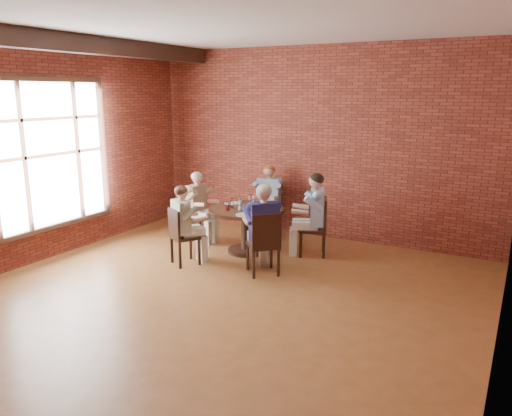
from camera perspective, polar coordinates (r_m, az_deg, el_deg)
The scene contains 29 objects.
floor at distance 6.45m, azimuth -5.37°, elevation -10.72°, with size 7.00×7.00×0.00m, color #9E5A31.
ceiling at distance 5.95m, azimuth -6.12°, elevation 20.78°, with size 7.00×7.00×0.00m, color silver.
wall_back at distance 9.05m, azimuth 7.00°, elevation 7.33°, with size 7.00×7.00×0.00m, color brown.
wall_left at distance 8.24m, azimuth -24.80°, elevation 5.66°, with size 7.00×7.00×0.00m, color brown.
wall_right at distance 4.94m, azimuth 27.16°, elevation 1.15°, with size 7.00×7.00×0.00m, color brown.
ceiling_beam at distance 7.59m, azimuth -22.20°, elevation 17.27°, with size 0.22×6.90×0.26m, color black.
window at distance 8.43m, azimuth -22.31°, elevation 5.69°, with size 0.10×2.16×2.36m.
dining_table at distance 8.18m, azimuth -1.12°, elevation -1.53°, with size 1.23×1.23×0.75m.
chair_a at distance 8.12m, azimuth 7.11°, elevation -1.88°, with size 0.56×0.56×0.94m.
diner_a at distance 8.08m, azimuth 6.52°, elevation -0.76°, with size 0.53×0.66×1.34m, color #3B699B, non-canonical shape.
chair_b at distance 9.27m, azimuth 1.59°, elevation 0.05°, with size 0.47×0.47×0.92m.
diner_b at distance 9.16m, azimuth 1.43°, elevation 0.87°, with size 0.51×0.63×1.31m, color gray, non-canonical shape.
chair_c at distance 8.92m, azimuth -6.82°, elevation -0.68°, with size 0.43×0.43×0.89m.
diner_c at distance 8.84m, azimuth -6.50°, elevation 0.10°, with size 0.47×0.58×1.24m, color brown, non-canonical shape.
chair_d at distance 7.69m, azimuth -8.62°, elevation -2.99°, with size 0.52×0.52×0.88m.
diner_d at distance 7.68m, azimuth -8.16°, elevation -1.96°, with size 0.47×0.58×1.23m, color tan, non-canonical shape.
chair_e at distance 7.16m, azimuth 0.97°, elevation -3.87°, with size 0.60×0.60×0.94m.
diner_e at distance 7.19m, azimuth 0.79°, elevation -2.48°, with size 0.53×0.65×1.33m, color #1C1C4F, non-canonical shape.
plate_a at distance 8.20m, azimuth 2.09°, elevation 0.14°, with size 0.26×0.26×0.01m, color white.
plate_b at distance 8.48m, azimuth 0.96°, elevation 0.59°, with size 0.26×0.26×0.01m, color white.
plate_c at distance 8.47m, azimuth -2.75°, elevation 0.56°, with size 0.26×0.26×0.01m, color white.
plate_d at distance 7.67m, azimuth -1.39°, elevation -0.78°, with size 0.26×0.26×0.01m, color white.
glass_a at distance 8.10m, azimuth 1.04°, elevation 0.43°, with size 0.07×0.07×0.14m, color white.
glass_b at distance 8.17m, azimuth -0.19°, elevation 0.55°, with size 0.07×0.07×0.14m, color white.
glass_c at distance 8.49m, azimuth -0.66°, elevation 1.03°, with size 0.07×0.07×0.14m, color white.
glass_d at distance 8.31m, azimuth -1.76°, elevation 0.76°, with size 0.07×0.07×0.14m, color white.
glass_e at distance 8.21m, azimuth -2.76°, elevation 0.60°, with size 0.07×0.07×0.14m, color white.
glass_f at distance 7.98m, azimuth -3.26°, elevation 0.22°, with size 0.07×0.07×0.14m, color white.
smartphone at distance 7.76m, azimuth 1.21°, elevation -0.62°, with size 0.07×0.15×0.01m, color black.
Camera 1 is at (3.35, -4.86, 2.60)m, focal length 35.00 mm.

